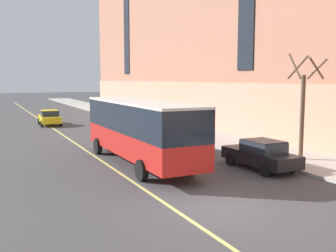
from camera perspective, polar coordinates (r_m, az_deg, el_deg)
name	(u,v)px	position (r m, az deg, el deg)	size (l,w,h in m)	color
ground_plane	(218,208)	(14.87, 7.33, -11.75)	(260.00, 260.00, 0.00)	#424244
sidewalk	(330,167)	(22.80, 22.45, -5.46)	(4.66, 160.00, 0.15)	#ADA89E
city_bus	(139,128)	(21.76, -4.16, -0.23)	(2.92, 11.41, 3.52)	red
parked_car_silver_0	(110,114)	(44.63, -8.38, 1.72)	(1.98, 4.77, 1.56)	#B7B7BC
parked_car_black_3	(261,154)	(21.26, 13.33, -4.03)	(2.06, 4.61, 1.56)	black
taxi_cab	(50,118)	(42.04, -16.81, 1.18)	(2.16, 4.45, 1.56)	yellow
street_tree_mid_block	(303,106)	(23.56, 19.03, 2.81)	(1.78, 1.80, 6.02)	brown
lane_centerline	(148,192)	(16.72, -2.86, -9.57)	(0.16, 140.00, 0.01)	#E0D66B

